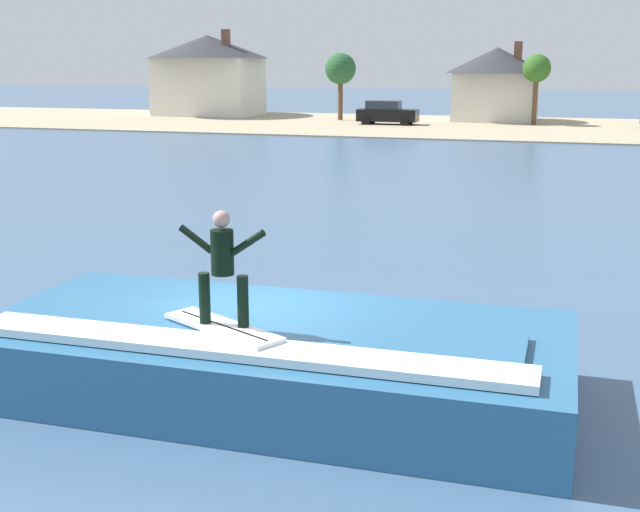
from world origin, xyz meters
The scene contains 10 objects.
ground_plane centered at (0.00, 0.00, 0.00)m, with size 260.00×260.00×0.00m, color #3F5C7D.
wave_crest centered at (0.63, -0.87, 0.56)m, with size 8.69×4.01×1.18m.
surfboard centered at (0.18, -1.60, 1.21)m, with size 2.07×1.43×0.06m.
surfer centered at (0.20, -1.57, 2.15)m, with size 1.29×0.32×1.63m.
shoreline_bank centered at (0.00, 50.47, 0.05)m, with size 120.00×21.84×0.09m.
car_near_shore centered at (-8.68, 49.97, 0.95)m, with size 4.50×2.05×1.86m.
house_with_chimney centered at (-25.94, 56.10, 4.05)m, with size 10.47×10.47×7.34m.
house_small_cottage centered at (-1.21, 55.93, 3.44)m, with size 7.98×7.98×6.21m.
tree_tall_bare centered at (-13.25, 53.38, 4.06)m, with size 2.46×2.46×5.38m.
tree_short_bushy centered at (1.95, 52.79, 4.11)m, with size 2.07×2.07×5.27m.
Camera 1 is at (4.69, -11.82, 4.88)m, focal length 46.52 mm.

